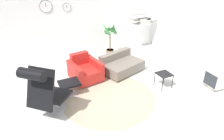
# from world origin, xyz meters

# --- Properties ---
(ground_plane) EXTENTS (12.00, 12.00, 0.00)m
(ground_plane) POSITION_xyz_m (0.00, 0.00, 0.00)
(ground_plane) COLOR silver
(wall_back) EXTENTS (12.00, 0.09, 2.80)m
(wall_back) POSITION_xyz_m (-0.00, 2.78, 1.40)
(wall_back) COLOR white
(wall_back) RESTS_ON ground_plane
(wall_right) EXTENTS (0.06, 12.00, 2.80)m
(wall_right) POSITION_xyz_m (3.36, 0.00, 1.40)
(wall_right) COLOR white
(wall_right) RESTS_ON ground_plane
(round_rug) EXTENTS (2.42, 2.42, 0.01)m
(round_rug) POSITION_xyz_m (-0.09, -0.11, 0.00)
(round_rug) COLOR tan
(round_rug) RESTS_ON ground_plane
(lounge_chair) EXTENTS (1.11, 1.11, 1.34)m
(lounge_chair) POSITION_xyz_m (-1.63, -0.20, 0.78)
(lounge_chair) COLOR #BCBCC1
(lounge_chair) RESTS_ON ground_plane
(ottoman) EXTENTS (0.53, 0.45, 0.37)m
(ottoman) POSITION_xyz_m (-0.93, 0.49, 0.28)
(ottoman) COLOR #BCBCC1
(ottoman) RESTS_ON ground_plane
(armchair_red) EXTENTS (0.90, 0.99, 0.75)m
(armchair_red) POSITION_xyz_m (-0.31, 1.05, 0.28)
(armchair_red) COLOR silver
(armchair_red) RESTS_ON ground_plane
(couch_low) EXTENTS (1.43, 1.16, 0.60)m
(couch_low) POSITION_xyz_m (0.91, 1.02, 0.22)
(couch_low) COLOR black
(couch_low) RESTS_ON ground_plane
(side_table) EXTENTS (0.39, 0.39, 0.42)m
(side_table) POSITION_xyz_m (1.52, -0.32, 0.37)
(side_table) COLOR black
(side_table) RESTS_ON ground_plane
(crt_television) EXTENTS (0.49, 0.49, 0.52)m
(crt_television) POSITION_xyz_m (2.77, -1.01, 0.28)
(crt_television) COLOR beige
(crt_television) RESTS_ON ground_plane
(potted_plant) EXTENTS (0.56, 0.55, 1.32)m
(potted_plant) POSITION_xyz_m (1.13, 2.29, 0.64)
(potted_plant) COLOR brown
(potted_plant) RESTS_ON ground_plane
(shelf_unit) EXTENTS (1.04, 0.28, 1.69)m
(shelf_unit) POSITION_xyz_m (2.72, 2.47, 1.16)
(shelf_unit) COLOR #BCBCC1
(shelf_unit) RESTS_ON ground_plane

